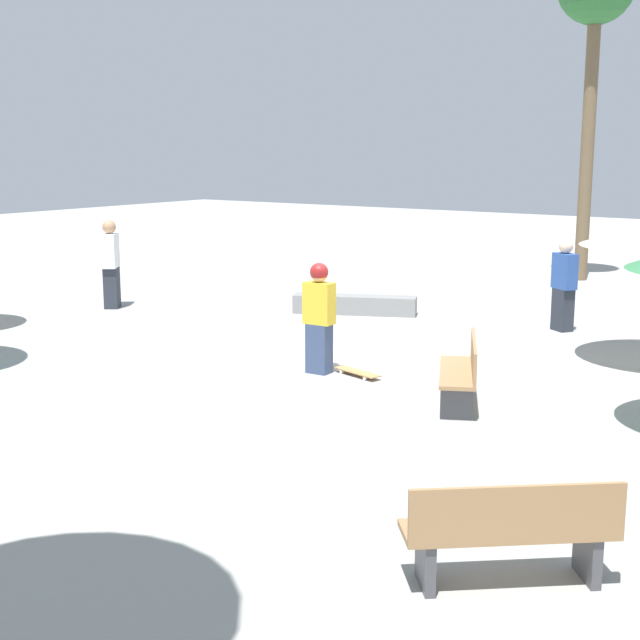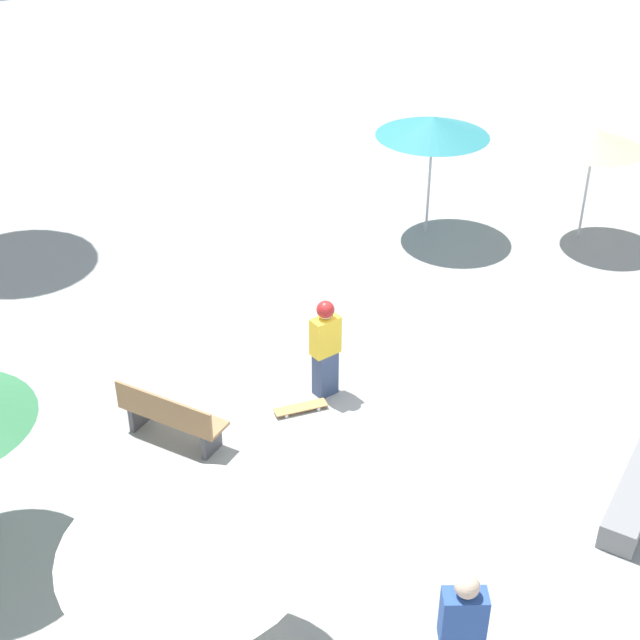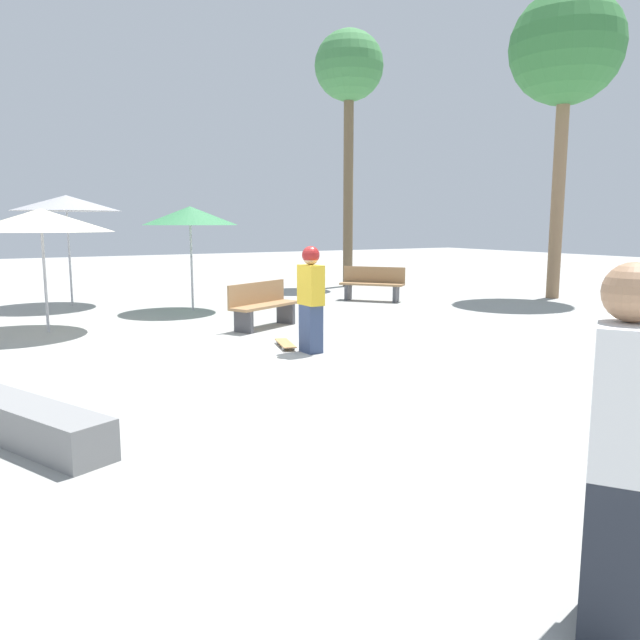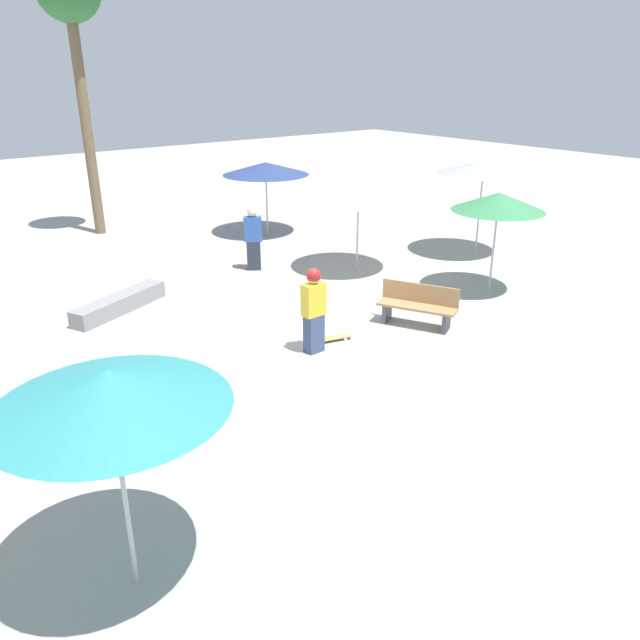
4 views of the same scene
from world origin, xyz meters
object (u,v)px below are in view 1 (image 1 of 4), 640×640
at_px(bystander_far, 111,264).
at_px(concrete_ledge, 355,305).
at_px(skateboard, 357,372).
at_px(palm_tree_right, 596,1).
at_px(bystander_watching, 564,285).
at_px(bench_far, 462,372).
at_px(skater_main, 319,314).
at_px(bench_near, 511,533).

bearing_deg(bystander_far, concrete_ledge, -98.22).
bearing_deg(concrete_ledge, skateboard, -57.09).
xyz_separation_m(palm_tree_right, bystander_watching, (1.76, -6.22, -5.71)).
bearing_deg(bench_far, concrete_ledge, 18.58).
bearing_deg(skater_main, bench_far, -9.71).
relative_size(concrete_ledge, bystander_watching, 1.45).
height_order(skater_main, bystander_far, bystander_far).
bearing_deg(bench_far, bench_near, -176.19).
distance_m(bench_near, palm_tree_right, 17.38).
bearing_deg(bench_near, palm_tree_right, 66.90).
distance_m(concrete_ledge, palm_tree_right, 9.66).
relative_size(skater_main, bystander_far, 0.90).
relative_size(concrete_ledge, bench_far, 1.45).
height_order(concrete_ledge, palm_tree_right, palm_tree_right).
relative_size(skateboard, bystander_watching, 0.51).
height_order(palm_tree_right, bystander_far, palm_tree_right).
xyz_separation_m(palm_tree_right, bystander_far, (-6.54, -9.20, -5.64)).
relative_size(bench_near, bench_far, 0.93).
distance_m(skater_main, bystander_far, 6.74).
bearing_deg(skater_main, concrete_ledge, 113.73).
relative_size(skateboard, bench_near, 0.55).
bearing_deg(concrete_ledge, bench_near, -51.55).
bearing_deg(bench_near, concrete_ledge, 88.55).
height_order(bench_near, bench_far, same).
distance_m(skater_main, palm_tree_right, 12.50).
distance_m(skateboard, palm_tree_right, 12.76).
relative_size(bench_near, bystander_watching, 0.93).
height_order(skater_main, bystander_watching, bystander_watching).
xyz_separation_m(concrete_ledge, bench_far, (4.46, -4.49, 0.24)).
xyz_separation_m(skater_main, skateboard, (0.56, 0.16, -0.81)).
bearing_deg(bystander_watching, skater_main, -76.57).
xyz_separation_m(skateboard, bystander_watching, (1.30, 4.77, 0.76)).
bearing_deg(concrete_ledge, bystander_watching, 10.83).
bearing_deg(skateboard, skater_main, -149.01).
bearing_deg(bystander_far, bystander_watching, -105.38).
xyz_separation_m(bystander_watching, bystander_far, (-8.31, -2.98, 0.07)).
xyz_separation_m(skateboard, palm_tree_right, (-0.47, 10.99, 6.47)).
bearing_deg(skateboard, bench_far, 0.95).
bearing_deg(skateboard, bystander_watching, 89.93).
distance_m(palm_tree_right, bystander_far, 12.62).
xyz_separation_m(concrete_ledge, bench_near, (6.84, -8.62, 0.24)).
distance_m(bench_far, bystander_watching, 5.28).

